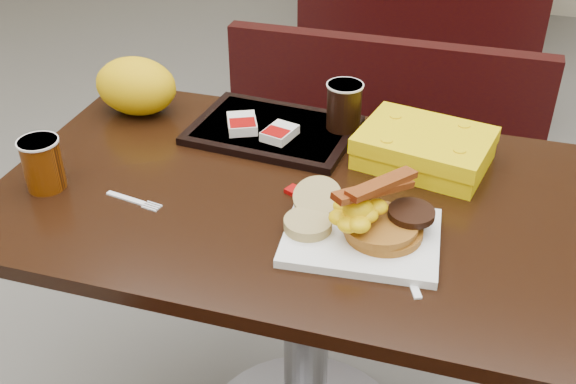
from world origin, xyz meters
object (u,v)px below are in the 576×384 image
(coffee_cup_far, at_px, (344,106))
(platter, at_px, (361,237))
(pancake_stack, at_px, (384,227))
(table_near, at_px, (306,335))
(bench_near_n, at_px, (367,178))
(knife, at_px, (406,266))
(bench_far_s, at_px, (420,39))
(hashbrown_sleeve_right, at_px, (280,133))
(tray, at_px, (273,130))
(fork, at_px, (126,198))
(clamshell, at_px, (424,148))
(coffee_cup_near, at_px, (43,164))
(paper_bag, at_px, (136,86))
(hashbrown_sleeve_left, at_px, (242,124))

(coffee_cup_far, bearing_deg, platter, -72.38)
(pancake_stack, distance_m, coffee_cup_far, 0.39)
(table_near, height_order, coffee_cup_far, coffee_cup_far)
(bench_near_n, height_order, knife, knife)
(bench_far_s, xyz_separation_m, hashbrown_sleeve_right, (-0.11, -1.73, 0.42))
(tray, bearing_deg, fork, -115.47)
(clamshell, bearing_deg, knife, -75.70)
(coffee_cup_near, bearing_deg, pancake_stack, 1.42)
(paper_bag, bearing_deg, platter, -29.38)
(table_near, relative_size, tray, 3.46)
(bench_near_n, height_order, clamshell, clamshell)
(table_near, xyz_separation_m, hashbrown_sleeve_right, (-0.11, 0.17, 0.40))
(knife, bearing_deg, platter, -142.05)
(table_near, bearing_deg, bench_far_s, 90.00)
(table_near, relative_size, hashbrown_sleeve_left, 14.51)
(knife, xyz_separation_m, hashbrown_sleeve_right, (-0.32, 0.33, 0.02))
(knife, bearing_deg, bench_near_n, 171.43)
(platter, relative_size, knife, 1.71)
(pancake_stack, distance_m, hashbrown_sleeve_right, 0.39)
(bench_near_n, distance_m, tray, 0.65)
(tray, height_order, paper_bag, paper_bag)
(bench_near_n, height_order, tray, tray)
(platter, bearing_deg, coffee_cup_near, 176.01)
(platter, xyz_separation_m, tray, (-0.26, 0.32, 0.00))
(bench_far_s, xyz_separation_m, fork, (-0.33, -2.01, 0.39))
(table_near, relative_size, hashbrown_sleeve_right, 15.92)
(hashbrown_sleeve_right, bearing_deg, tray, 138.57)
(tray, distance_m, coffee_cup_far, 0.16)
(table_near, xyz_separation_m, bench_far_s, (0.00, 1.90, -0.02))
(bench_far_s, height_order, paper_bag, paper_bag)
(pancake_stack, distance_m, paper_bag, 0.71)
(knife, bearing_deg, table_near, -150.02)
(pancake_stack, bearing_deg, platter, -164.54)
(table_near, distance_m, clamshell, 0.49)
(bench_near_n, bearing_deg, platter, -81.32)
(bench_far_s, relative_size, fork, 8.39)
(bench_far_s, relative_size, paper_bag, 5.29)
(fork, relative_size, coffee_cup_far, 1.16)
(bench_far_s, relative_size, knife, 6.43)
(coffee_cup_near, relative_size, clamshell, 0.40)
(fork, xyz_separation_m, tray, (0.19, 0.32, 0.01))
(pancake_stack, height_order, tray, pancake_stack)
(table_near, height_order, bench_near_n, table_near)
(bench_far_s, relative_size, hashbrown_sleeve_left, 12.09)
(fork, xyz_separation_m, hashbrown_sleeve_right, (0.22, 0.28, 0.02))
(bench_near_n, distance_m, pancake_stack, 0.92)
(hashbrown_sleeve_left, distance_m, paper_bag, 0.27)
(bench_near_n, bearing_deg, table_near, -90.00)
(bench_near_n, relative_size, fork, 8.39)
(platter, height_order, hashbrown_sleeve_right, hashbrown_sleeve_right)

